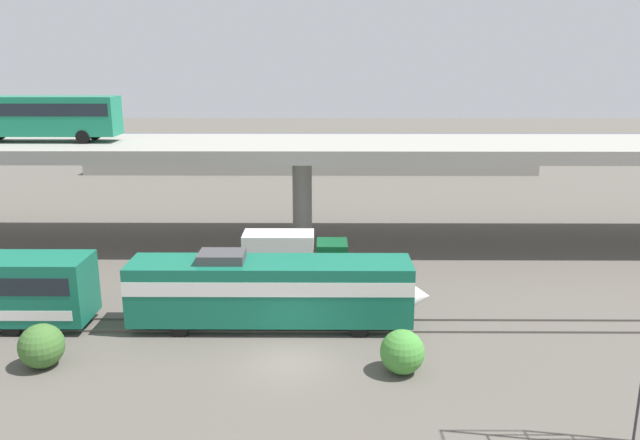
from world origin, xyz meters
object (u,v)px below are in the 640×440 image
at_px(parked_car_3, 247,152).
at_px(parked_car_4, 146,154).
at_px(parked_car_1, 458,151).
at_px(parked_car_0, 406,152).
at_px(train_locomotive, 285,288).
at_px(parked_car_2, 171,151).
at_px(transit_bus_on_overpass, 37,114).
at_px(parked_car_5, 241,154).
at_px(service_truck_west, 292,254).

bearing_deg(parked_car_3, parked_car_4, -173.76).
distance_m(parked_car_1, parked_car_3, 28.40).
bearing_deg(parked_car_0, parked_car_4, -177.79).
relative_size(train_locomotive, parked_car_3, 3.53).
bearing_deg(parked_car_0, parked_car_2, 177.58).
height_order(transit_bus_on_overpass, parked_car_5, transit_bus_on_overpass).
bearing_deg(service_truck_west, parked_car_3, 100.73).
distance_m(parked_car_1, parked_car_4, 41.53).
bearing_deg(parked_car_4, parked_car_1, 4.02).
relative_size(train_locomotive, parked_car_1, 3.43).
xyz_separation_m(train_locomotive, parked_car_1, (20.23, 52.25, -0.03)).
height_order(parked_car_0, parked_car_4, same).
bearing_deg(transit_bus_on_overpass, parked_car_0, -133.05).
bearing_deg(train_locomotive, transit_bus_on_overpass, 140.81).
relative_size(parked_car_1, parked_car_5, 1.06).
distance_m(parked_car_2, parked_car_4, 3.75).
bearing_deg(parked_car_3, parked_car_5, -105.39).
bearing_deg(parked_car_0, train_locomotive, -104.39).
height_order(parked_car_1, parked_car_5, same).
relative_size(service_truck_west, parked_car_3, 1.51).
distance_m(parked_car_0, parked_car_3, 21.13).
bearing_deg(parked_car_2, transit_bus_on_overpass, 88.52).
relative_size(train_locomotive, parked_car_4, 3.89).
height_order(parked_car_0, parked_car_2, same).
bearing_deg(parked_car_5, parked_car_3, -105.39).
distance_m(service_truck_west, parked_car_0, 44.77).
xyz_separation_m(parked_car_2, parked_car_3, (10.42, -1.22, 0.00)).
xyz_separation_m(train_locomotive, parked_car_4, (-21.20, 49.33, -0.03)).
xyz_separation_m(parked_car_4, parked_car_5, (12.49, -0.68, 0.00)).
height_order(service_truck_west, parked_car_1, service_truck_west).
relative_size(service_truck_west, parked_car_0, 1.58).
bearing_deg(transit_bus_on_overpass, train_locomotive, 140.81).
xyz_separation_m(parked_car_0, parked_car_5, (-21.71, -2.00, -0.00)).
xyz_separation_m(transit_bus_on_overpass, parked_car_3, (11.35, 34.88, -7.85)).
height_order(transit_bus_on_overpass, parked_car_0, transit_bus_on_overpass).
distance_m(transit_bus_on_overpass, parked_car_5, 35.37).
xyz_separation_m(parked_car_0, parked_car_2, (-31.55, 1.33, -0.00)).
distance_m(train_locomotive, parked_car_3, 51.41).
distance_m(service_truck_west, parked_car_3, 43.72).
height_order(parked_car_1, parked_car_2, same).
height_order(parked_car_1, parked_car_4, same).
height_order(train_locomotive, parked_car_2, train_locomotive).
distance_m(train_locomotive, parked_car_1, 56.03).
height_order(transit_bus_on_overpass, service_truck_west, transit_bus_on_overpass).
bearing_deg(parked_car_1, parked_car_2, 0.39).
bearing_deg(transit_bus_on_overpass, parked_car_1, -137.52).
xyz_separation_m(train_locomotive, transit_bus_on_overpass, (-19.48, 15.89, 7.82)).
bearing_deg(parked_car_5, parked_car_4, -3.12).
height_order(transit_bus_on_overpass, parked_car_4, transit_bus_on_overpass).
xyz_separation_m(parked_car_1, parked_car_3, (-28.36, -1.49, -0.00)).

